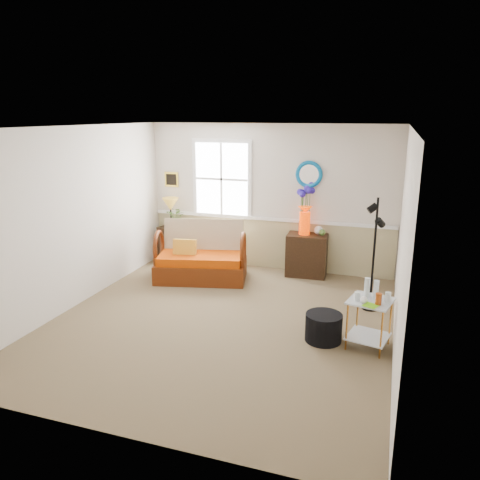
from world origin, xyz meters
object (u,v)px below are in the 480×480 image
(cabinet, at_px, (307,255))
(ottoman, at_px, (324,327))
(loveseat, at_px, (201,252))
(side_table, at_px, (369,324))
(lamp_stand, at_px, (171,244))
(floor_lamp, at_px, (374,255))

(cabinet, xyz_separation_m, ottoman, (0.66, -2.38, -0.19))
(loveseat, relative_size, side_table, 2.45)
(loveseat, xyz_separation_m, ottoman, (2.34, -1.61, -0.31))
(lamp_stand, relative_size, ottoman, 1.46)
(cabinet, height_order, ottoman, cabinet)
(cabinet, height_order, floor_lamp, floor_lamp)
(lamp_stand, distance_m, cabinet, 2.65)
(cabinet, xyz_separation_m, floor_lamp, (1.16, -1.17, 0.45))
(lamp_stand, height_order, ottoman, lamp_stand)
(side_table, height_order, ottoman, side_table)
(side_table, bearing_deg, loveseat, 150.75)
(loveseat, relative_size, floor_lamp, 0.91)
(loveseat, bearing_deg, cabinet, 10.94)
(lamp_stand, xyz_separation_m, cabinet, (2.65, -0.04, 0.03))
(side_table, distance_m, floor_lamp, 1.32)
(loveseat, relative_size, ottoman, 3.27)
(cabinet, bearing_deg, floor_lamp, -48.17)
(cabinet, bearing_deg, loveseat, -158.44)
(side_table, bearing_deg, cabinet, 116.74)
(lamp_stand, distance_m, ottoman, 4.10)
(loveseat, bearing_deg, lamp_stand, 126.67)
(ottoman, bearing_deg, cabinet, 105.48)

